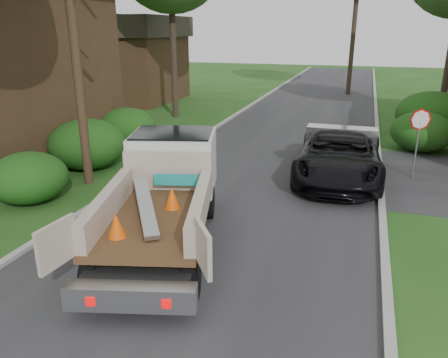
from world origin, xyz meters
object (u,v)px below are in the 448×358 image
(stop_sign, at_px, (419,129))
(flatbed_truck, at_px, (167,184))
(black_pickup, at_px, (339,154))
(utility_pole, at_px, (72,24))
(house_left_far, at_px, (126,58))

(stop_sign, bearing_deg, flatbed_truck, -134.70)
(flatbed_truck, height_order, black_pickup, flatbed_truck)
(flatbed_truck, bearing_deg, stop_sign, 30.41)
(stop_sign, bearing_deg, utility_pole, -159.38)
(flatbed_truck, bearing_deg, utility_pole, 133.61)
(utility_pole, bearing_deg, stop_sign, 20.62)
(flatbed_truck, relative_size, black_pickup, 1.09)
(house_left_far, distance_m, black_pickup, 21.36)
(stop_sign, xyz_separation_m, utility_pole, (-10.68, -4.02, 3.40))
(stop_sign, relative_size, utility_pole, 0.25)
(stop_sign, height_order, flatbed_truck, stop_sign)
(stop_sign, xyz_separation_m, flatbed_truck, (-6.51, -6.58, -0.48))
(flatbed_truck, distance_m, black_pickup, 7.01)
(black_pickup, bearing_deg, house_left_far, 137.56)
(stop_sign, distance_m, utility_pole, 11.91)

